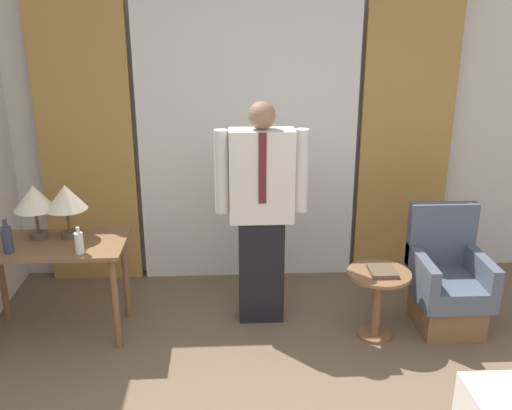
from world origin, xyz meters
name	(u,v)px	position (x,y,z in m)	size (l,w,h in m)	color
wall_back	(247,128)	(0.00, 3.10, 1.35)	(10.00, 0.06, 2.70)	silver
curtain_sheer_center	(248,138)	(0.00, 2.97, 1.29)	(1.89, 0.06, 2.58)	white
curtain_drape_left	(86,140)	(-1.39, 2.97, 1.29)	(0.80, 0.06, 2.58)	#B28442
curtain_drape_right	(406,137)	(1.39, 2.97, 1.29)	(0.80, 0.06, 2.58)	#B28442
desk	(52,258)	(-1.48, 2.00, 0.62)	(1.08, 0.57, 0.74)	brown
table_lamp_left	(34,199)	(-1.59, 2.12, 1.04)	(0.30, 0.30, 0.40)	#4C4238
table_lamp_right	(66,199)	(-1.36, 2.12, 1.04)	(0.30, 0.30, 0.40)	#4C4238
bottle_near_edge	(7,239)	(-1.72, 1.85, 0.84)	(0.07, 0.07, 0.24)	#2D3851
bottle_by_lamp	(79,242)	(-1.22, 1.81, 0.82)	(0.06, 0.06, 0.19)	silver
person	(261,208)	(0.07, 2.15, 0.94)	(0.69, 0.23, 1.73)	black
armchair	(447,285)	(1.50, 1.98, 0.34)	(0.53, 0.60, 0.93)	brown
side_table	(378,293)	(0.92, 1.83, 0.36)	(0.47, 0.47, 0.53)	brown
book	(382,271)	(0.93, 1.82, 0.55)	(0.19, 0.22, 0.03)	brown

